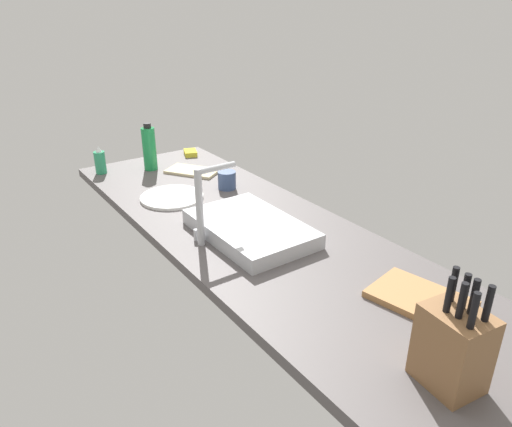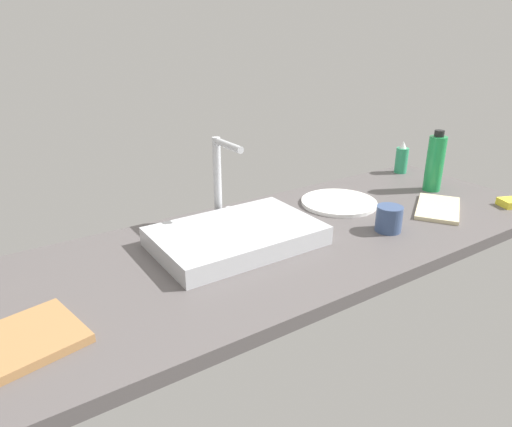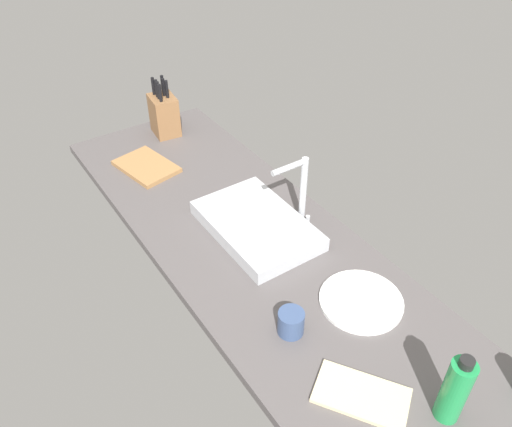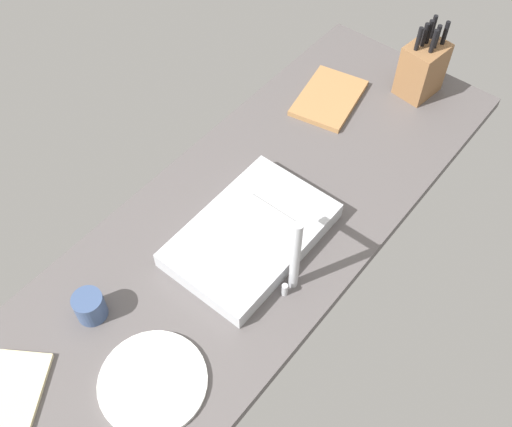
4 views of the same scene
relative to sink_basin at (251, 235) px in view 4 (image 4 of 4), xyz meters
The scene contains 8 objects.
countertop_slab 7.35cm from the sink_basin, 42.06° to the right, with size 197.05×63.84×3.50cm, color #514C4C.
sink_basin is the anchor object (origin of this frame).
faucet 20.36cm from the sink_basin, 75.21° to the left, with size 5.50×14.58×26.14cm.
knife_block 80.52cm from the sink_basin, behind, with size 14.20×11.97×25.58cm.
cutting_board 60.28cm from the sink_basin, 165.29° to the right, with size 25.30×17.45×1.80cm, color #9E7042.
dinner_plate 45.58cm from the sink_basin, ahead, with size 25.26×25.26×1.20cm, color white.
dish_towel 69.71cm from the sink_basin, 11.72° to the right, with size 23.45×12.83×1.20cm, color beige.
coffee_mug 44.85cm from the sink_basin, 21.67° to the right, with size 7.58×7.58×7.54cm, color #384C75.
Camera 4 is at (64.87, 61.79, 136.85)cm, focal length 41.91 mm.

